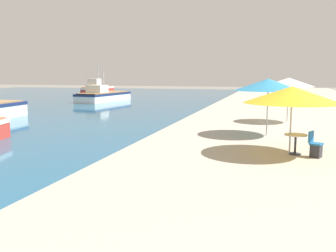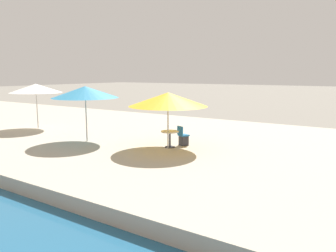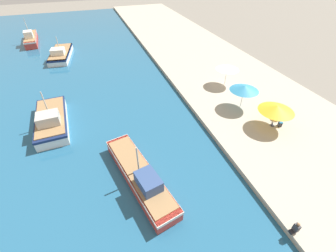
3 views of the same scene
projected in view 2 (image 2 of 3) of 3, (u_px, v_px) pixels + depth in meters
The scene contains 5 objects.
cafe_umbrella_pink at pixel (168, 99), 14.16m from camera, with size 3.44×3.44×2.47m.
cafe_umbrella_white at pixel (85, 92), 15.62m from camera, with size 3.17×3.17×2.68m.
cafe_umbrella_striped at pixel (36, 88), 19.44m from camera, with size 3.01×3.01×2.67m.
cafe_table at pixel (170, 136), 14.60m from camera, with size 0.80×0.80×0.74m.
cafe_chair_left at pixel (183, 139), 15.01m from camera, with size 0.56×0.54×0.91m.
Camera 2 is at (-5.63, 7.51, 3.81)m, focal length 35.00 mm.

